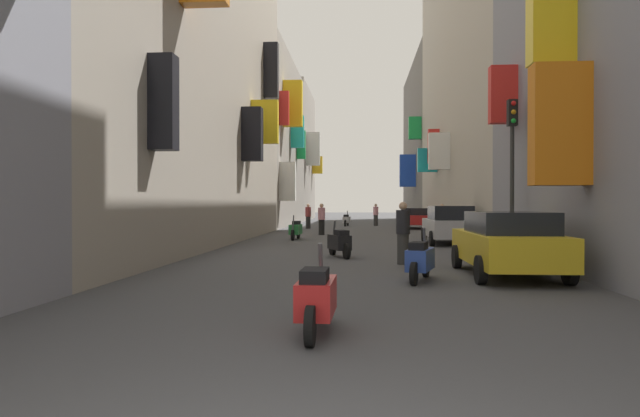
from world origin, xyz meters
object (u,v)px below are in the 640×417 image
at_px(traffic_light_near_corner, 512,152).
at_px(parked_car_silver, 449,224).
at_px(pedestrian_mid_street, 376,215).
at_px(pedestrian_near_left, 442,220).
at_px(scooter_blue, 420,260).
at_px(parked_car_yellow, 507,242).
at_px(pedestrian_near_right, 403,233).
at_px(scooter_silver, 347,220).
at_px(parked_car_red, 414,218).
at_px(scooter_black, 339,242).
at_px(pedestrian_crossing, 322,219).
at_px(pedestrian_far_away, 308,216).
at_px(scooter_red, 316,297).
at_px(scooter_green, 296,229).

bearing_deg(traffic_light_near_corner, parked_car_silver, 95.80).
distance_m(pedestrian_mid_street, traffic_light_near_corner, 25.54).
height_order(parked_car_silver, pedestrian_near_left, pedestrian_near_left).
xyz_separation_m(parked_car_silver, scooter_blue, (-2.38, -11.23, -0.35)).
height_order(parked_car_yellow, pedestrian_near_right, pedestrian_near_right).
xyz_separation_m(parked_car_silver, scooter_silver, (-4.71, 17.56, -0.35)).
bearing_deg(parked_car_red, scooter_silver, 141.51).
bearing_deg(pedestrian_near_left, pedestrian_near_right, -102.59).
xyz_separation_m(scooter_black, pedestrian_crossing, (-1.42, 12.13, 0.37)).
xyz_separation_m(pedestrian_crossing, traffic_light_near_corner, (6.43, -12.91, 2.31)).
xyz_separation_m(scooter_silver, pedestrian_far_away, (-2.43, -4.28, 0.36)).
distance_m(pedestrian_near_left, pedestrian_mid_street, 13.38).
relative_size(scooter_silver, pedestrian_crossing, 1.11).
height_order(scooter_black, pedestrian_near_left, pedestrian_near_left).
distance_m(parked_car_silver, parked_car_red, 13.91).
height_order(scooter_red, pedestrian_mid_street, pedestrian_mid_street).
xyz_separation_m(parked_car_silver, scooter_green, (-6.66, 2.22, -0.35)).
bearing_deg(scooter_green, pedestrian_near_left, 23.50).
relative_size(parked_car_red, pedestrian_near_right, 2.46).
bearing_deg(pedestrian_near_right, scooter_red, -101.78).
height_order(scooter_red, pedestrian_near_right, pedestrian_near_right).
bearing_deg(scooter_black, pedestrian_near_right, -45.31).
bearing_deg(pedestrian_near_left, scooter_green, -156.50).
relative_size(parked_car_silver, pedestrian_mid_street, 2.59).
bearing_deg(pedestrian_crossing, pedestrian_near_right, -76.96).
bearing_deg(scooter_red, scooter_green, 97.60).
distance_m(pedestrian_near_right, pedestrian_far_away, 21.71).
relative_size(parked_car_silver, scooter_blue, 2.35).
xyz_separation_m(parked_car_yellow, pedestrian_mid_street, (-2.24, 28.61, 0.04)).
distance_m(parked_car_silver, pedestrian_crossing, 8.32).
height_order(scooter_blue, pedestrian_crossing, pedestrian_crossing).
height_order(pedestrian_crossing, pedestrian_far_away, pedestrian_crossing).
relative_size(parked_car_red, pedestrian_far_away, 2.55).
xyz_separation_m(parked_car_yellow, scooter_silver, (-4.40, 27.82, -0.32)).
bearing_deg(pedestrian_near_right, pedestrian_far_away, 102.35).
relative_size(scooter_green, traffic_light_near_corner, 0.42).
height_order(scooter_black, traffic_light_near_corner, traffic_light_near_corner).
bearing_deg(pedestrian_near_right, scooter_black, 134.69).
distance_m(scooter_red, scooter_green, 18.52).
distance_m(parked_car_yellow, traffic_light_near_corner, 4.24).
bearing_deg(traffic_light_near_corner, pedestrian_near_left, 91.12).
xyz_separation_m(parked_car_red, scooter_red, (-4.10, -30.05, -0.27)).
bearing_deg(parked_car_yellow, pedestrian_far_away, 106.19).
height_order(parked_car_yellow, scooter_silver, parked_car_yellow).
bearing_deg(pedestrian_far_away, pedestrian_near_left, -46.37).
distance_m(parked_car_red, scooter_red, 30.33).
bearing_deg(pedestrian_near_left, scooter_red, -102.28).
bearing_deg(parked_car_silver, pedestrian_near_left, 85.05).
bearing_deg(pedestrian_near_left, scooter_silver, 112.87).
distance_m(scooter_red, pedestrian_near_right, 8.40).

